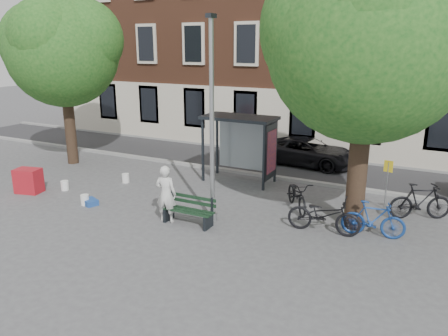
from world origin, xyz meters
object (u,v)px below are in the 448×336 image
lamppost (212,132)px  car_dark (308,152)px  bus_shelter (250,135)px  notice_sign (387,176)px  painter (166,194)px  bike_b (373,219)px  bench (189,212)px  bike_a (324,215)px  bike_d (420,201)px  red_stand (28,181)px  bike_c (297,195)px

lamppost → car_dark: (0.70, 7.65, -2.17)m
bus_shelter → notice_sign: bearing=-7.6°
notice_sign → painter: bearing=-133.5°
bike_b → notice_sign: size_ratio=1.05×
bench → bike_a: size_ratio=0.78×
bike_b → bike_d: bearing=-35.5°
lamppost → bike_b: 5.25m
bike_a → bike_b: bike_a is taller
bike_d → car_dark: size_ratio=0.44×
car_dark → notice_sign: notice_sign is taller
bike_a → bench: bearing=103.9°
bus_shelter → bike_a: bus_shelter is taller
bike_b → notice_sign: (0.00, 2.40, 0.64)m
bench → bike_a: (3.81, 1.23, 0.16)m
bike_d → notice_sign: (-1.08, 0.35, 0.59)m
bike_d → red_stand: bike_d is taller
bench → notice_sign: notice_sign is taller
bike_a → lamppost: bearing=97.0°
lamppost → bike_b: (4.63, 1.01, -2.25)m
red_stand → notice_sign: 12.67m
bike_d → bike_b: bearing=125.0°
painter → car_dark: (1.90, 8.42, -0.29)m
bike_b → bike_d: size_ratio=0.91×
bench → bike_d: 7.20m
bike_a → bike_b: (1.32, 0.36, -0.02)m
bike_a → bike_c: size_ratio=1.07×
painter → car_dark: painter is taller
painter → red_stand: painter is taller
lamppost → bench: (-0.50, -0.58, -2.40)m
painter → bike_c: (3.26, 2.82, -0.38)m
bench → red_stand: 6.80m
bench → bike_b: bearing=16.9°
notice_sign → bus_shelter: bearing=-176.6°
bench → car_dark: bearing=81.4°
bike_b → red_stand: bike_b is taller
bike_c → red_stand: bike_c is taller
bike_a → bike_b: bearing=-78.6°
bike_c → red_stand: size_ratio=2.19×
painter → notice_sign: bearing=-155.7°
bike_a → red_stand: bike_a is taller
bench → lamppost: bearing=49.0°
notice_sign → red_stand: bearing=-149.6°
bench → bike_b: size_ratio=0.93×
lamppost → car_dark: size_ratio=1.39×
painter → bike_a: 4.74m
car_dark → notice_sign: (3.94, -4.25, 0.56)m
bus_shelter → bike_d: bus_shelter is taller
bus_shelter → car_dark: 4.00m
bench → bike_b: (5.13, 1.59, 0.14)m
painter → bike_c: size_ratio=0.91×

